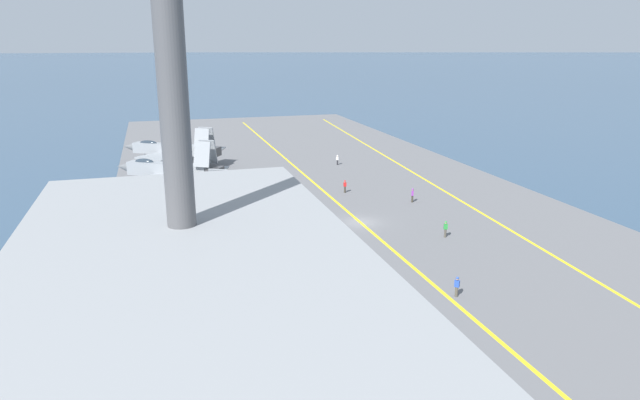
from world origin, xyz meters
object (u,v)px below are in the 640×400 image
Objects in this scene: crew_blue_vest at (457,286)px; crew_white_vest at (337,159)px; parked_jet_second at (193,253)px; crew_yellow_vest at (276,187)px; crew_red_vest at (345,186)px; parked_jet_fifth at (172,149)px; crew_green_vest at (446,228)px; crew_purple_vest at (412,195)px; parked_jet_third at (171,199)px; parked_jet_fourth at (171,170)px; parked_jet_nearest at (206,341)px.

crew_white_vest is (49.72, -6.29, -0.02)m from crew_blue_vest.
parked_jet_second reaches higher than crew_yellow_vest.
crew_red_vest is (23.22, -21.35, -1.33)m from parked_jet_second.
parked_jet_fifth is 50.99m from crew_green_vest.
parked_jet_fifth is at bearing 73.75° from crew_white_vest.
crew_purple_vest is at bearing -10.54° from crew_green_vest.
parked_jet_third is 35.95m from crew_white_vest.
parked_jet_fifth is at bearing 28.64° from crew_yellow_vest.
parked_jet_third is 9.02× the size of crew_green_vest.
parked_jet_fourth is at bearing -1.86° from parked_jet_third.
parked_jet_fourth is 0.93× the size of parked_jet_fifth.
parked_jet_third is at bearing 106.57° from crew_red_vest.
parked_jet_fourth is 15.84m from parked_jet_fifth.
crew_yellow_vest is 1.00× the size of crew_white_vest.
parked_jet_fifth is 25.67m from crew_yellow_vest.
parked_jet_nearest reaches higher than crew_purple_vest.
crew_blue_vest is at bearing -141.53° from parked_jet_third.
parked_jet_second reaches higher than parked_jet_third.
crew_blue_vest is at bearing -168.55° from crew_yellow_vest.
parked_jet_fourth is 8.82× the size of crew_green_vest.
parked_jet_third reaches higher than crew_red_vest.
crew_white_vest is at bearing -14.77° from crew_red_vest.
crew_yellow_vest is 20.07m from crew_white_vest.
crew_blue_vest is (6.38, -19.95, -1.79)m from parked_jet_nearest.
parked_jet_second is at bearing 137.39° from crew_red_vest.
crew_yellow_vest is at bearing 30.84° from crew_green_vest.
parked_jet_fourth is 9.26× the size of crew_yellow_vest.
crew_yellow_vest is (8.77, 15.42, -0.08)m from crew_purple_vest.
parked_jet_nearest is 63.57m from parked_jet_fifth.
parked_jet_third is (32.42, 0.74, -0.08)m from parked_jet_nearest.
crew_green_vest is 25.36m from crew_yellow_vest.
crew_purple_vest is 1.09× the size of crew_white_vest.
crew_blue_vest reaches higher than crew_yellow_vest.
parked_jet_third is at bearing 122.39° from crew_yellow_vest.
crew_red_vest is at bearing -111.43° from parked_jet_fourth.
parked_jet_fifth reaches higher than crew_purple_vest.
crew_white_vest is (56.11, -26.24, -1.82)m from parked_jet_nearest.
parked_jet_third is at bearing 177.45° from parked_jet_fifth.
parked_jet_fourth is 32.53m from crew_purple_vest.
crew_yellow_vest is at bearing -17.45° from parked_jet_nearest.
crew_white_vest is at bearing -72.50° from parked_jet_fourth.
crew_purple_vest is 9.46m from crew_red_vest.
parked_jet_fifth is (47.67, -0.23, 0.31)m from parked_jet_second.
parked_jet_nearest is 32.43m from parked_jet_third.
crew_white_vest is (40.20, -25.83, -1.35)m from parked_jet_second.
parked_jet_fourth is 46.07m from crew_blue_vest.
parked_jet_fifth is 9.79× the size of crew_red_vest.
crew_red_vest is (6.70, -22.51, -1.71)m from parked_jet_third.
crew_yellow_vest is at bearing -151.36° from parked_jet_fifth.
crew_purple_vest reaches higher than crew_green_vest.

